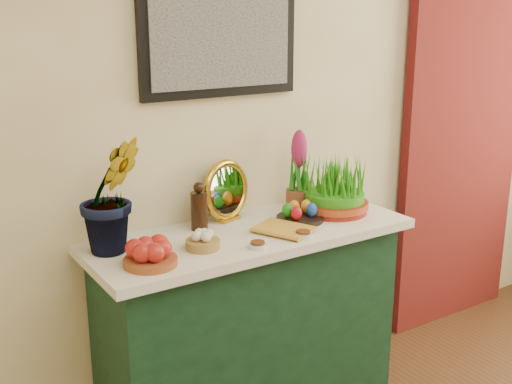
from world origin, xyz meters
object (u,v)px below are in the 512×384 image
at_px(hyacinth_green, 111,176).
at_px(wheatgrass_sabzeh, 335,189).
at_px(mirror, 226,191).
at_px(sideboard, 250,329).
at_px(book, 273,235).

height_order(hyacinth_green, wheatgrass_sabzeh, hyacinth_green).
distance_m(mirror, wheatgrass_sabzeh, 0.50).
bearing_deg(sideboard, mirror, 93.53).
relative_size(book, wheatgrass_sabzeh, 0.73).
bearing_deg(hyacinth_green, mirror, 8.25).
height_order(book, wheatgrass_sabzeh, wheatgrass_sabzeh).
bearing_deg(wheatgrass_sabzeh, sideboard, -179.97).
relative_size(hyacinth_green, mirror, 2.14).
distance_m(sideboard, mirror, 0.62).
xyz_separation_m(hyacinth_green, wheatgrass_sabzeh, (1.03, -0.08, -0.19)).
xyz_separation_m(book, wheatgrass_sabzeh, (0.43, 0.14, 0.10)).
bearing_deg(hyacinth_green, wheatgrass_sabzeh, -5.88).
height_order(mirror, book, mirror).
height_order(sideboard, hyacinth_green, hyacinth_green).
relative_size(mirror, wheatgrass_sabzeh, 0.89).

